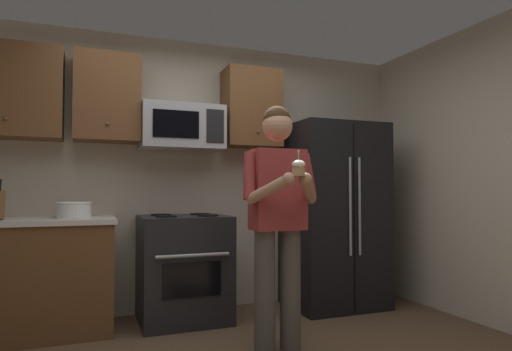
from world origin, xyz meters
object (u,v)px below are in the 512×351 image
oven_range (184,268)px  cupcake (299,168)px  person (278,211)px  refrigerator (334,215)px  microwave (182,128)px  bowl_large_white (74,209)px

oven_range → cupcake: 1.61m
person → refrigerator: bearing=42.3°
microwave → person: 1.39m
oven_range → microwave: (0.00, 0.12, 1.26)m
person → bowl_large_white: bearing=144.1°
refrigerator → cupcake: (-1.02, -1.25, 0.39)m
bowl_large_white → cupcake: cupcake is taller
cupcake → microwave: bearing=108.9°
microwave → person: bearing=-65.9°
microwave → person: microwave is taller
oven_range → bowl_large_white: bowl_large_white is taller
refrigerator → oven_range: bearing=178.5°
microwave → bowl_large_white: size_ratio=2.65×
microwave → refrigerator: microwave is taller
oven_range → refrigerator: size_ratio=0.52×
microwave → cupcake: 1.55m
refrigerator → person: bearing=-137.7°
refrigerator → bowl_large_white: (-2.40, 0.08, 0.09)m
microwave → cupcake: microwave is taller
person → cupcake: person is taller
oven_range → microwave: 1.26m
refrigerator → person: size_ratio=1.02×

